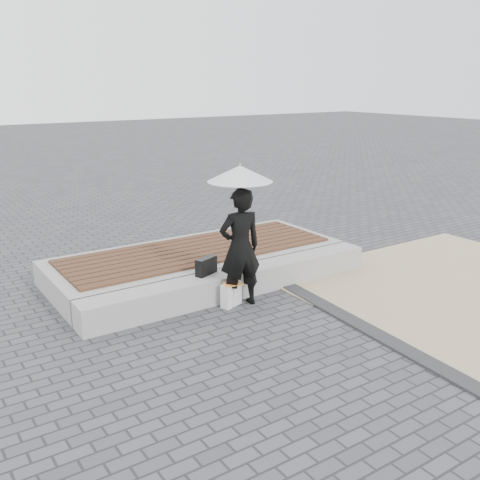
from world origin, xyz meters
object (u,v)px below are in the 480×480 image
Objects in this scene: handbag at (206,266)px; canvas_tote at (231,294)px; seating_ledge at (236,282)px; parasol at (240,174)px; woman at (240,248)px.

canvas_tote is (0.17, -0.43, -0.35)m from handbag.
handbag reaches higher than seating_ledge.
seating_ledge is 13.42× the size of handbag.
parasol is at bearing -77.65° from handbag.
parasol reaches higher than handbag.
parasol reaches higher than woman.
woman is at bearing 90.00° from parasol.
seating_ledge is 2.83× the size of woman.
handbag is at bearing 168.51° from seating_ledge.
parasol is 1.53m from handbag.
canvas_tote is (-0.30, -0.33, -0.02)m from seating_ledge.
seating_ledge is 4.25× the size of parasol.
handbag is 0.58m from canvas_tote.
parasol is 3.30× the size of canvas_tote.
woman is 4.74× the size of handbag.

